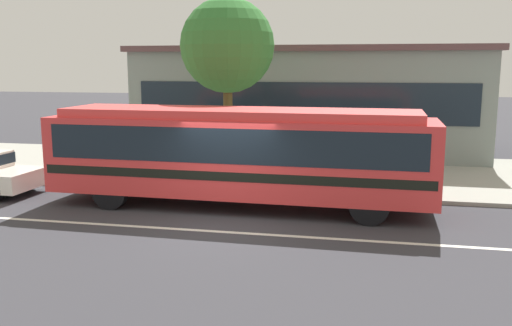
{
  "coord_description": "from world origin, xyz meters",
  "views": [
    {
      "loc": [
        3.61,
        -13.31,
        3.98
      ],
      "look_at": [
        0.52,
        1.49,
        1.3
      ],
      "focal_mm": 39.29,
      "sensor_mm": 36.0,
      "label": 1
    }
  ],
  "objects_px": {
    "transit_bus": "(239,150)",
    "bus_stop_sign": "(406,141)",
    "pedestrian_waiting_near_sign": "(265,157)",
    "street_tree_near_stop": "(227,46)"
  },
  "relations": [
    {
      "from": "street_tree_near_stop",
      "to": "bus_stop_sign",
      "type": "bearing_deg",
      "value": -16.37
    },
    {
      "from": "pedestrian_waiting_near_sign",
      "to": "bus_stop_sign",
      "type": "relative_size",
      "value": 0.67
    },
    {
      "from": "pedestrian_waiting_near_sign",
      "to": "street_tree_near_stop",
      "type": "height_order",
      "value": "street_tree_near_stop"
    },
    {
      "from": "transit_bus",
      "to": "pedestrian_waiting_near_sign",
      "type": "xyz_separation_m",
      "value": [
        0.35,
        1.96,
        -0.49
      ]
    },
    {
      "from": "bus_stop_sign",
      "to": "pedestrian_waiting_near_sign",
      "type": "bearing_deg",
      "value": 179.51
    },
    {
      "from": "transit_bus",
      "to": "bus_stop_sign",
      "type": "relative_size",
      "value": 4.2
    },
    {
      "from": "street_tree_near_stop",
      "to": "pedestrian_waiting_near_sign",
      "type": "bearing_deg",
      "value": -45.99
    },
    {
      "from": "pedestrian_waiting_near_sign",
      "to": "street_tree_near_stop",
      "type": "bearing_deg",
      "value": 134.01
    },
    {
      "from": "pedestrian_waiting_near_sign",
      "to": "street_tree_near_stop",
      "type": "xyz_separation_m",
      "value": [
        -1.63,
        1.68,
        3.45
      ]
    },
    {
      "from": "pedestrian_waiting_near_sign",
      "to": "street_tree_near_stop",
      "type": "distance_m",
      "value": 4.17
    }
  ]
}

